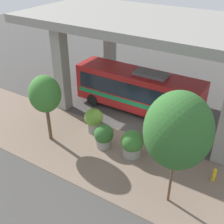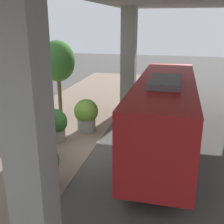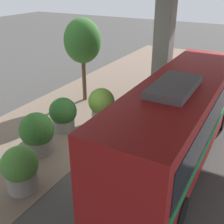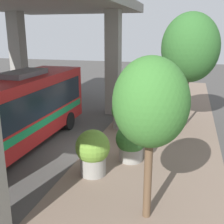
{
  "view_description": "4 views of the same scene",
  "coord_description": "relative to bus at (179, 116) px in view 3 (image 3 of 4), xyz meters",
  "views": [
    {
      "loc": [
        -14.6,
        -7.74,
        11.66
      ],
      "look_at": [
        -0.13,
        1.28,
        1.42
      ],
      "focal_mm": 45.0,
      "sensor_mm": 36.0,
      "label": 1
    },
    {
      "loc": [
        3.68,
        -11.47,
        5.75
      ],
      "look_at": [
        0.97,
        -0.23,
        2.02
      ],
      "focal_mm": 45.0,
      "sensor_mm": 36.0,
      "label": 2
    },
    {
      "loc": [
        5.59,
        -8.55,
        6.62
      ],
      "look_at": [
        0.04,
        1.33,
        1.19
      ],
      "focal_mm": 45.0,
      "sensor_mm": 36.0,
      "label": 3
    },
    {
      "loc": [
        -4.41,
        11.43,
        5.29
      ],
      "look_at": [
        -0.91,
        -0.98,
        1.61
      ],
      "focal_mm": 45.0,
      "sensor_mm": 36.0,
      "label": 4
    }
  ],
  "objects": [
    {
      "name": "sidewalk_strip",
      "position": [
        -6.16,
        -0.94,
        -1.92
      ],
      "size": [
        6.0,
        40.0,
        0.02
      ],
      "color": "#7A6656",
      "rests_on": "ground"
    },
    {
      "name": "planter_extra",
      "position": [
        -3.99,
        -4.33,
        -1.09
      ],
      "size": [
        1.25,
        1.25,
        1.65
      ],
      "color": "gray",
      "rests_on": "ground"
    },
    {
      "name": "planter_middle",
      "position": [
        -5.12,
        -2.3,
        -1.06
      ],
      "size": [
        1.43,
        1.43,
        1.76
      ],
      "color": "gray",
      "rests_on": "ground"
    },
    {
      "name": "ground_plane",
      "position": [
        -3.16,
        -0.94,
        -1.93
      ],
      "size": [
        80.0,
        80.0,
        0.0
      ],
      "primitive_type": "plane",
      "color": "#474442",
      "rests_on": "ground"
    },
    {
      "name": "street_tree_near",
      "position": [
        -6.6,
        3.28,
        1.55
      ],
      "size": [
        2.06,
        2.06,
        4.74
      ],
      "color": "brown",
      "rests_on": "ground"
    },
    {
      "name": "bus",
      "position": [
        0.0,
        0.0,
        0.0
      ],
      "size": [
        2.6,
        10.13,
        3.55
      ],
      "color": "#B21E1E",
      "rests_on": "ground"
    },
    {
      "name": "planter_front",
      "position": [
        -5.35,
        -0.31,
        -1.08
      ],
      "size": [
        1.3,
        1.3,
        1.65
      ],
      "color": "gray",
      "rests_on": "ground"
    },
    {
      "name": "planter_back",
      "position": [
        -4.21,
        1.28,
        -0.97
      ],
      "size": [
        1.31,
        1.31,
        1.8
      ],
      "color": "gray",
      "rests_on": "ground"
    }
  ]
}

